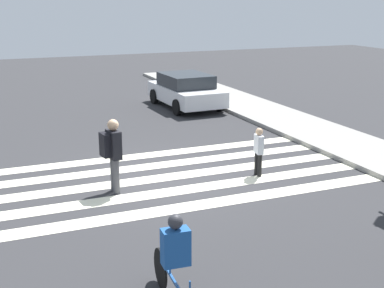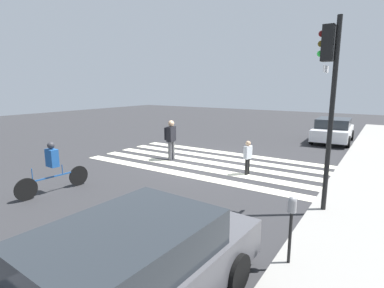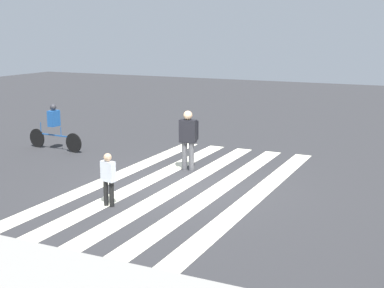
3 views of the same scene
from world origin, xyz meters
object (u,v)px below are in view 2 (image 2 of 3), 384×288
object	(u,v)px
parking_meter	(291,216)
traffic_light	(329,80)
cyclist_near_curb	(53,166)
pedestrian_adult_blue_shirt	(171,137)
car_parked_dark_suv	(126,273)
pedestrian_adult_yellow_jacket	(248,156)
car_parked_far_curb	(333,130)

from	to	relation	value
parking_meter	traffic_light	bearing A→B (deg)	-179.01
traffic_light	cyclist_near_curb	distance (m)	8.22
parking_meter	cyclist_near_curb	bearing A→B (deg)	-90.32
traffic_light	cyclist_near_curb	bearing A→B (deg)	-68.28
pedestrian_adult_blue_shirt	car_parked_dark_suv	world-z (taller)	pedestrian_adult_blue_shirt
parking_meter	cyclist_near_curb	size ratio (longest dim) A/B	0.59
pedestrian_adult_blue_shirt	pedestrian_adult_yellow_jacket	world-z (taller)	pedestrian_adult_blue_shirt
pedestrian_adult_blue_shirt	car_parked_dark_suv	size ratio (longest dim) A/B	0.37
parking_meter	car_parked_dark_suv	bearing A→B (deg)	-32.36
parking_meter	pedestrian_adult_yellow_jacket	size ratio (longest dim) A/B	1.09
pedestrian_adult_blue_shirt	car_parked_far_curb	bearing A→B (deg)	140.99
parking_meter	pedestrian_adult_blue_shirt	bearing A→B (deg)	-128.60
parking_meter	pedestrian_adult_blue_shirt	size ratio (longest dim) A/B	0.78
traffic_light	car_parked_dark_suv	bearing A→B (deg)	-15.67
parking_meter	car_parked_dark_suv	distance (m)	2.94
pedestrian_adult_yellow_jacket	car_parked_far_curb	xyz separation A→B (m)	(-9.04, 1.59, 0.00)
car_parked_far_curb	car_parked_dark_suv	world-z (taller)	car_parked_dark_suv
traffic_light	car_parked_far_curb	bearing A→B (deg)	-173.09
cyclist_near_curb	car_parked_far_curb	distance (m)	15.38
parking_meter	pedestrian_adult_yellow_jacket	distance (m)	6.03
parking_meter	pedestrian_adult_blue_shirt	xyz separation A→B (m)	(-5.46, -6.84, 0.01)
car_parked_dark_suv	pedestrian_adult_blue_shirt	bearing A→B (deg)	-143.79
car_parked_dark_suv	cyclist_near_curb	bearing A→B (deg)	-111.06
pedestrian_adult_blue_shirt	cyclist_near_curb	size ratio (longest dim) A/B	0.76
car_parked_dark_suv	car_parked_far_curb	bearing A→B (deg)	-177.92
parking_meter	car_parked_far_curb	xyz separation A→B (m)	(-14.25, -1.42, -0.32)
pedestrian_adult_yellow_jacket	car_parked_far_curb	bearing A→B (deg)	-179.27
pedestrian_adult_yellow_jacket	cyclist_near_curb	size ratio (longest dim) A/B	0.54
cyclist_near_curb	car_parked_far_curb	xyz separation A→B (m)	(-14.21, 5.88, -0.13)
traffic_light	cyclist_near_curb	xyz separation A→B (m)	(2.89, -7.25, -2.57)
pedestrian_adult_yellow_jacket	car_parked_dark_suv	xyz separation A→B (m)	(7.68, 1.45, 0.01)
traffic_light	car_parked_far_curb	distance (m)	11.72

